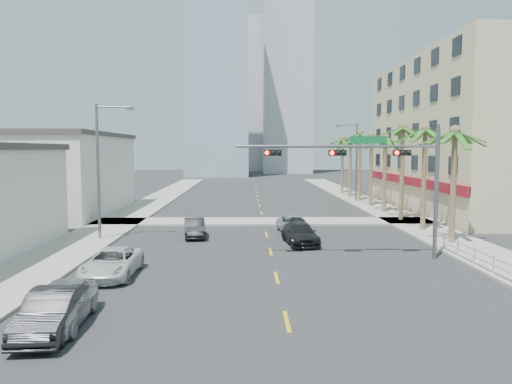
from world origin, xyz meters
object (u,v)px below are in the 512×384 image
car_parked_near (61,303)px  car_lane_right (300,234)px  car_parked_mid (52,312)px  traffic_signal_mast (379,167)px  car_parked_far (112,263)px  car_lane_center (294,225)px  car_lane_left (195,228)px

car_parked_near → car_lane_right: 17.54m
car_parked_mid → traffic_signal_mast: bearing=34.6°
car_parked_far → car_lane_center: 15.69m
car_parked_near → car_lane_left: bearing=77.8°
car_parked_near → car_lane_left: (2.80, 17.15, -0.11)m
car_lane_left → car_lane_right: size_ratio=0.85×
car_parked_near → traffic_signal_mast: bearing=33.7°
traffic_signal_mast → car_lane_left: (-10.78, 7.06, -4.42)m
car_parked_far → car_lane_right: car_parked_far is taller
car_parked_far → car_lane_right: bearing=39.5°
car_lane_left → car_parked_far: bearing=-112.7°
car_lane_right → traffic_signal_mast: bearing=-55.8°
traffic_signal_mast → car_lane_left: size_ratio=2.86×
car_parked_far → car_lane_center: car_parked_far is taller
car_parked_near → car_lane_center: bearing=59.5°
car_parked_far → traffic_signal_mast: bearing=14.9°
traffic_signal_mast → car_parked_far: 14.72m
traffic_signal_mast → car_lane_right: traffic_signal_mast is taller
traffic_signal_mast → car_lane_left: 13.63m
car_lane_left → car_lane_center: car_lane_left is taller
car_parked_far → car_parked_near: bearing=-89.9°
traffic_signal_mast → car_lane_center: bearing=113.6°
traffic_signal_mast → car_lane_right: (-3.78, 4.46, -4.40)m
car_lane_left → car_parked_near: bearing=-107.3°
car_parked_mid → car_lane_center: 21.91m
car_parked_near → car_lane_right: car_parked_near is taller
car_lane_right → car_parked_mid: bearing=-128.6°
car_parked_mid → car_lane_right: 18.24m
car_parked_mid → car_lane_center: bearing=59.2°
traffic_signal_mast → car_lane_center: 10.45m
car_parked_mid → car_lane_left: size_ratio=1.11×
traffic_signal_mast → car_parked_near: size_ratio=2.54×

